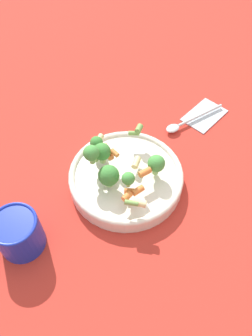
% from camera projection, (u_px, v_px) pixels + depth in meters
% --- Properties ---
extents(ground_plane, '(3.00, 3.00, 0.00)m').
position_uv_depth(ground_plane, '(126.00, 182.00, 0.73)').
color(ground_plane, '#B72D23').
extents(bowl, '(0.25, 0.25, 0.04)m').
position_uv_depth(bowl, '(126.00, 177.00, 0.71)').
color(bowl, silver).
rests_on(bowl, ground_plane).
extents(pasta_salad, '(0.20, 0.17, 0.08)m').
position_uv_depth(pasta_salad, '(115.00, 162.00, 0.67)').
color(pasta_salad, '#8CB766').
rests_on(pasta_salad, bowl).
extents(cup, '(0.09, 0.09, 0.08)m').
position_uv_depth(cup, '(18.00, 233.00, 0.60)').
color(cup, '#192DAD').
rests_on(cup, ground_plane).
extents(napkin, '(0.13, 0.12, 0.01)m').
position_uv_depth(napkin, '(204.00, 115.00, 0.85)').
color(napkin, '#B2BCC6').
rests_on(napkin, ground_plane).
extents(spoon, '(0.13, 0.14, 0.01)m').
position_uv_depth(spoon, '(185.00, 123.00, 0.82)').
color(spoon, silver).
rests_on(spoon, napkin).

